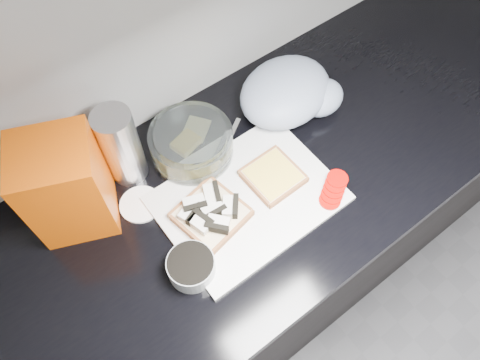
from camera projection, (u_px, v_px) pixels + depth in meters
name	position (u px, v px, depth m)	size (l,w,h in m)	color
base_cabinet	(251.00, 250.00, 1.53)	(3.50, 0.60, 0.86)	black
countertop	(255.00, 180.00, 1.14)	(3.50, 0.64, 0.04)	black
cutting_board	(248.00, 199.00, 1.08)	(0.40, 0.30, 0.01)	white
bread_left	(210.00, 213.00, 1.04)	(0.17, 0.17, 0.05)	#FAE4B0
bread_right	(273.00, 176.00, 1.10)	(0.13, 0.13, 0.02)	#FAE4B0
tomato_slices	(334.00, 189.00, 1.08)	(0.11, 0.09, 0.02)	#B10904
knife	(229.00, 140.00, 1.16)	(0.16, 0.11, 0.01)	silver
seed_tub	(191.00, 266.00, 0.97)	(0.10, 0.10, 0.05)	#AAAFB0
tub_lid	(141.00, 204.00, 1.08)	(0.10, 0.10, 0.01)	white
glass_bowl	(192.00, 144.00, 1.12)	(0.20, 0.20, 0.08)	silver
bread_bag	(66.00, 186.00, 0.96)	(0.16, 0.15, 0.25)	#DD3E03
steel_canister	(121.00, 146.00, 1.04)	(0.09, 0.09, 0.21)	silver
grocery_bag	(290.00, 93.00, 1.19)	(0.29, 0.24, 0.11)	#929AB3
whole_tomatoes	(316.00, 97.00, 1.21)	(0.06, 0.06, 0.06)	#B10904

